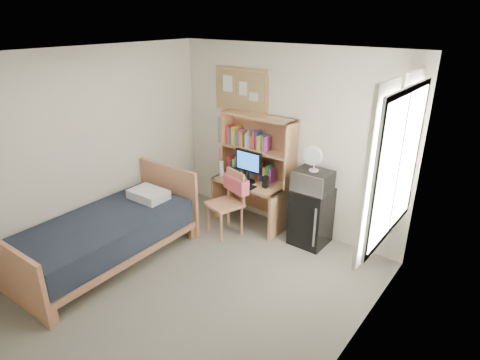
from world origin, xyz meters
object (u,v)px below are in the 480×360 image
Objects in this scene: monitor at (249,167)px; microwave at (313,181)px; speaker_left at (232,173)px; bulletin_board at (241,90)px; desk at (251,202)px; desk_fan at (315,160)px; bed at (106,240)px; mini_fridge at (311,217)px; speaker_right at (265,182)px; desk_chair at (224,204)px.

monitor reaches higher than microwave.
speaker_left is 1.30m from microwave.
microwave is at bearing -10.82° from bulletin_board.
desk is 7.12× the size of speaker_left.
bulletin_board reaches higher than monitor.
bulletin_board is at bearing 145.39° from desk.
bulletin_board is at bearing 169.63° from desk_fan.
monitor is at bearing 0.00° from speaker_left.
speaker_left is at bearing 72.32° from bed.
bulletin_board is 1.18× the size of mini_fridge.
speaker_right is at bearing 57.04° from bed.
speaker_right is (-0.69, -0.11, 0.37)m from mini_fridge.
monitor is at bearing 64.25° from bed.
mini_fridge is (0.99, 0.04, 0.06)m from desk.
desk_chair is 6.10× the size of speaker_left.
mini_fridge is at bearing 90.00° from microwave.
bulletin_board is 2.07m from mini_fridge.
bulletin_board is 1.65m from desk.
monitor reaches higher than bed.
speaker_right is at bearing 0.00° from speaker_left.
mini_fridge is at bearing -10.01° from bulletin_board.
desk_chair is at bearing -154.79° from microwave.
desk_fan is at bearing 4.47° from speaker_left.
speaker_left is (0.09, -0.34, -1.16)m from bulletin_board.
desk_chair is 0.63m from monitor.
speaker_left is 0.60m from speaker_right.
monitor is at bearing -41.24° from bulletin_board.
speaker_left is 1.37m from desk_fan.
mini_fridge is at bearing 9.95° from speaker_right.
microwave is 1.51× the size of desk_fan.
speaker_right is at bearing -172.42° from desk_fan.
monitor is 1.00× the size of microwave.
desk_chair is 1.99× the size of microwave.
monitor reaches higher than mini_fridge.
microwave reaches higher than speaker_right.
bulletin_board reaches higher than desk_chair.
monitor is 2.77× the size of speaker_right.
speaker_right is 0.71m from microwave.
bulletin_board reaches higher than speaker_left.
speaker_left reaches higher than desk.
speaker_right reaches higher than mini_fridge.
desk_fan is at bearing 5.82° from monitor.
speaker_right reaches higher than desk.
mini_fridge is 0.83m from desk_fan.
desk is 1.15m from microwave.
microwave is at bearing 4.47° from speaker_left.
speaker_left is at bearing -176.28° from microwave.
bed is 12.83× the size of speaker_right.
monitor is (0.39, -0.34, -1.00)m from bulletin_board.
desk_fan reaches higher than monitor.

